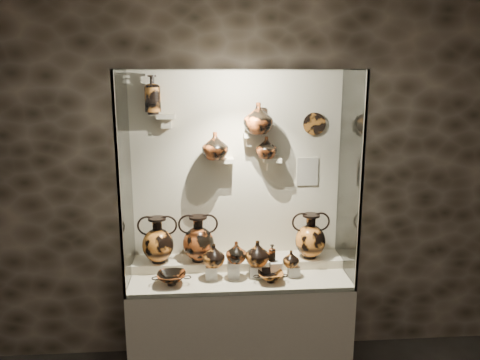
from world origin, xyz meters
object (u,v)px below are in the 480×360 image
object	(u,v)px
jug_c	(257,253)
amphora_right	(310,236)
amphora_mid	(198,238)
jug_e	(291,259)
jug_b	(236,252)
ovoid_vase_c	(266,147)
kylix_left	(172,278)
jug_a	(214,255)
lekythos_small	(272,252)
kylix_right	(271,276)
lekythos_tall	(153,92)
ovoid_vase_b	(258,118)
ovoid_vase_a	(215,146)
amphora_left	(158,240)

from	to	relation	value
jug_c	amphora_right	bearing A→B (deg)	42.02
amphora_mid	jug_c	world-z (taller)	amphora_mid
amphora_right	jug_e	xyz separation A→B (m)	(-0.20, -0.21, -0.11)
jug_b	ovoid_vase_c	world-z (taller)	ovoid_vase_c
amphora_mid	kylix_left	size ratio (longest dim) A/B	1.35
amphora_right	amphora_mid	bearing A→B (deg)	-155.07
jug_e	jug_a	bearing A→B (deg)	-178.38
kylix_left	ovoid_vase_c	world-z (taller)	ovoid_vase_c
lekythos_small	amphora_mid	bearing A→B (deg)	-176.00
kylix_right	lekythos_tall	size ratio (longest dim) A/B	0.75
lekythos_small	ovoid_vase_b	bearing A→B (deg)	134.63
jug_e	ovoid_vase_a	bearing A→B (deg)	158.47
jug_b	kylix_left	size ratio (longest dim) A/B	0.60
kylix_right	lekythos_tall	bearing A→B (deg)	174.36
amphora_left	ovoid_vase_b	world-z (taller)	ovoid_vase_b
jug_b	lekythos_small	bearing A→B (deg)	25.49
lekythos_tall	ovoid_vase_a	world-z (taller)	lekythos_tall
amphora_right	jug_c	size ratio (longest dim) A/B	1.88
amphora_right	jug_c	distance (m)	0.49
amphora_mid	kylix_left	distance (m)	0.40
lekythos_small	ovoid_vase_c	world-z (taller)	ovoid_vase_c
amphora_left	lekythos_tall	bearing A→B (deg)	78.80
jug_c	jug_b	bearing A→B (deg)	-148.99
amphora_left	ovoid_vase_c	bearing A→B (deg)	-9.15
amphora_left	ovoid_vase_c	xyz separation A→B (m)	(0.87, 0.07, 0.72)
jug_c	ovoid_vase_b	xyz separation A→B (m)	(0.02, 0.21, 1.02)
ovoid_vase_b	ovoid_vase_c	world-z (taller)	ovoid_vase_b
lekythos_small	ovoid_vase_c	bearing A→B (deg)	116.71
jug_a	lekythos_tall	distance (m)	1.32
lekythos_tall	ovoid_vase_c	size ratio (longest dim) A/B	1.92
jug_e	kylix_right	size ratio (longest dim) A/B	0.53
lekythos_tall	jug_a	bearing A→B (deg)	-45.27
jug_b	lekythos_tall	distance (m)	1.37
amphora_left	jug_c	world-z (taller)	amphora_left
amphora_right	jug_e	size ratio (longest dim) A/B	2.81
amphora_left	jug_e	size ratio (longest dim) A/B	2.83
amphora_right	jug_b	distance (m)	0.65
ovoid_vase_c	lekythos_small	bearing A→B (deg)	-74.98
kylix_left	ovoid_vase_a	size ratio (longest dim) A/B	1.30
amphora_mid	lekythos_small	xyz separation A→B (m)	(0.57, -0.18, -0.06)
amphora_left	lekythos_tall	distance (m)	1.15
ovoid_vase_a	lekythos_small	bearing A→B (deg)	-40.18
amphora_left	jug_c	distance (m)	0.80
amphora_right	kylix_left	size ratio (longest dim) A/B	1.33
lekythos_small	ovoid_vase_b	distance (m)	1.04
amphora_right	ovoid_vase_b	xyz separation A→B (m)	(-0.43, 0.03, 0.95)
jug_c	kylix_right	xyz separation A→B (m)	(0.09, -0.12, -0.14)
amphora_right	ovoid_vase_a	bearing A→B (deg)	-158.63
jug_b	lekythos_small	xyz separation A→B (m)	(0.28, 0.02, -0.02)
kylix_left	lekythos_tall	distance (m)	1.40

